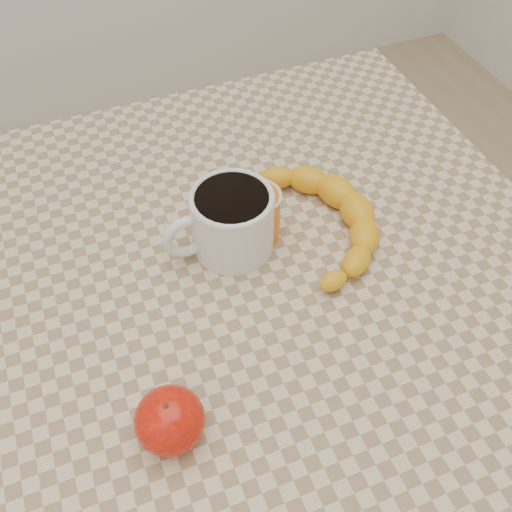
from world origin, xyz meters
name	(u,v)px	position (x,y,z in m)	size (l,w,h in m)	color
ground	(256,473)	(0.00, 0.00, 0.00)	(3.00, 3.00, 0.00)	tan
table	(256,305)	(0.00, 0.00, 0.66)	(0.80, 0.80, 0.75)	#C9B38E
coffee_mug	(230,220)	(-0.02, 0.04, 0.80)	(0.15, 0.11, 0.09)	silver
orange_juice_glass	(257,214)	(0.02, 0.05, 0.79)	(0.06, 0.06, 0.07)	orange
apple	(170,420)	(-0.16, -0.17, 0.78)	(0.09, 0.09, 0.07)	#A80C05
banana	(316,218)	(0.10, 0.03, 0.77)	(0.19, 0.27, 0.04)	gold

